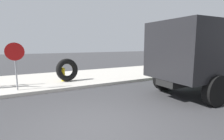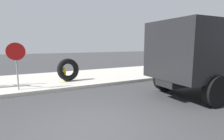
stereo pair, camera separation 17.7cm
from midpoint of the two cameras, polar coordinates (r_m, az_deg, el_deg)
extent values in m
plane|color=#38383A|center=(4.79, -8.12, -18.29)|extent=(80.00, 80.00, 0.00)
cube|color=#BCB7AD|center=(10.82, -20.54, -3.22)|extent=(36.00, 5.00, 0.15)
cylinder|color=yellow|center=(9.97, -15.93, -1.83)|extent=(0.20, 0.20, 0.58)
sphere|color=yellow|center=(9.92, -16.01, 0.14)|extent=(0.23, 0.23, 0.23)
cylinder|color=yellow|center=(9.79, -15.71, -1.59)|extent=(0.09, 0.16, 0.09)
cylinder|color=yellow|center=(10.13, -16.18, -1.28)|extent=(0.09, 0.16, 0.09)
cylinder|color=yellow|center=(9.80, -15.70, -1.99)|extent=(0.11, 0.16, 0.11)
torus|color=black|center=(9.85, -14.72, 0.06)|extent=(1.26, 0.60, 1.24)
cylinder|color=gray|center=(8.68, -29.06, 0.92)|extent=(0.06, 0.06, 2.06)
cylinder|color=red|center=(8.59, -29.36, 5.18)|extent=(0.76, 0.02, 0.76)
cube|color=black|center=(7.47, 21.63, 5.91)|extent=(2.08, 2.57, 2.20)
cube|color=black|center=(9.60, 31.16, -1.69)|extent=(7.03, 1.13, 0.24)
cylinder|color=black|center=(7.06, 29.78, -5.80)|extent=(1.11, 0.34, 1.10)
cylinder|color=black|center=(8.63, 15.81, -2.61)|extent=(1.11, 0.34, 1.10)
cylinder|color=black|center=(12.21, 31.87, -0.43)|extent=(1.11, 0.34, 1.10)
camera|label=1|loc=(0.09, -90.65, -0.09)|focal=28.42mm
camera|label=2|loc=(0.09, 89.35, 0.09)|focal=28.42mm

